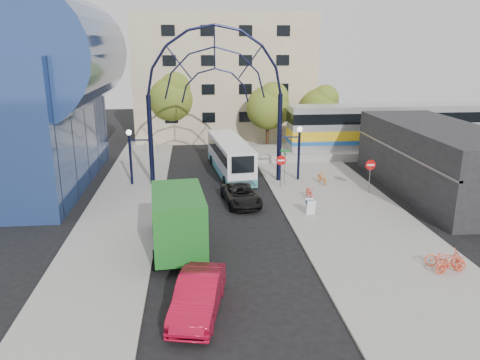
{
  "coord_description": "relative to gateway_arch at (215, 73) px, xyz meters",
  "views": [
    {
      "loc": [
        -1.77,
        -21.7,
        10.63
      ],
      "look_at": [
        1.06,
        6.0,
        2.53
      ],
      "focal_mm": 35.0,
      "sensor_mm": 36.0,
      "label": 1
    }
  ],
  "objects": [
    {
      "name": "black_suv",
      "position": [
        1.41,
        -5.28,
        -7.9
      ],
      "size": [
        2.7,
        4.95,
        1.31
      ],
      "primitive_type": "imported",
      "rotation": [
        0.0,
        0.0,
        0.11
      ],
      "color": "black",
      "rests_on": "ground"
    },
    {
      "name": "transit_hall",
      "position": [
        -15.3,
        1.0,
        -1.86
      ],
      "size": [
        16.5,
        18.0,
        14.5
      ],
      "color": "navy",
      "rests_on": "ground"
    },
    {
      "name": "ground",
      "position": [
        0.0,
        -14.0,
        -8.56
      ],
      "size": [
        120.0,
        120.0,
        0.0
      ],
      "primitive_type": "plane",
      "color": "black",
      "rests_on": "ground"
    },
    {
      "name": "red_sedan",
      "position": [
        -1.74,
        -18.67,
        -7.76
      ],
      "size": [
        2.6,
        5.06,
        1.59
      ],
      "primitive_type": "imported",
      "rotation": [
        0.0,
        0.0,
        -0.2
      ],
      "color": "#A30A25",
      "rests_on": "ground"
    },
    {
      "name": "street_name_sign",
      "position": [
        5.2,
        -1.4,
        -6.43
      ],
      "size": [
        0.7,
        0.7,
        2.8
      ],
      "color": "slate",
      "rests_on": "sidewalk_east"
    },
    {
      "name": "train_platform",
      "position": [
        20.0,
        8.0,
        -8.16
      ],
      "size": [
        32.0,
        5.0,
        0.8
      ],
      "primitive_type": "cube",
      "color": "gray",
      "rests_on": "ground"
    },
    {
      "name": "commercial_block_east",
      "position": [
        16.0,
        -4.0,
        -6.06
      ],
      "size": [
        6.0,
        16.0,
        5.0
      ],
      "primitive_type": "cube",
      "color": "black",
      "rests_on": "ground"
    },
    {
      "name": "do_not_enter_sign",
      "position": [
        11.0,
        -4.0,
        -6.58
      ],
      "size": [
        0.76,
        0.07,
        2.48
      ],
      "color": "slate",
      "rests_on": "sidewalk_east"
    },
    {
      "name": "bike_far_b",
      "position": [
        10.28,
        -16.51,
        -7.98
      ],
      "size": [
        1.58,
        0.62,
        0.92
      ],
      "primitive_type": "imported",
      "rotation": [
        0.0,
        0.0,
        1.69
      ],
      "color": "#EF502F",
      "rests_on": "sidewalk_east"
    },
    {
      "name": "city_bus",
      "position": [
        1.32,
        2.87,
        -7.05
      ],
      "size": [
        3.37,
        10.67,
        2.88
      ],
      "rotation": [
        0.0,
        0.0,
        0.1
      ],
      "color": "silver",
      "rests_on": "ground"
    },
    {
      "name": "stop_sign",
      "position": [
        4.8,
        -2.0,
        -6.56
      ],
      "size": [
        0.8,
        0.07,
        2.5
      ],
      "color": "slate",
      "rests_on": "sidewalk_east"
    },
    {
      "name": "apartment_block",
      "position": [
        2.0,
        20.97,
        -1.55
      ],
      "size": [
        20.0,
        12.1,
        14.0
      ],
      "color": "tan",
      "rests_on": "ground"
    },
    {
      "name": "bike_far_c",
      "position": [
        10.29,
        -15.99,
        -7.95
      ],
      "size": [
        1.94,
        1.17,
        0.96
      ],
      "primitive_type": "imported",
      "rotation": [
        0.0,
        0.0,
        1.26
      ],
      "color": "#F04930",
      "rests_on": "sidewalk_east"
    },
    {
      "name": "tree_north_c",
      "position": [
        12.12,
        13.93,
        -4.28
      ],
      "size": [
        4.16,
        4.16,
        6.5
      ],
      "color": "#382314",
      "rests_on": "ground"
    },
    {
      "name": "gateway_arch",
      "position": [
        0.0,
        0.0,
        0.0
      ],
      "size": [
        13.64,
        0.44,
        12.1
      ],
      "color": "black",
      "rests_on": "ground"
    },
    {
      "name": "tree_north_a",
      "position": [
        6.12,
        11.93,
        -3.95
      ],
      "size": [
        4.48,
        4.48,
        7.0
      ],
      "color": "#382314",
      "rests_on": "ground"
    },
    {
      "name": "green_truck",
      "position": [
        -2.71,
        -12.31,
        -6.81
      ],
      "size": [
        3.12,
        7.09,
        3.49
      ],
      "rotation": [
        0.0,
        0.0,
        0.08
      ],
      "color": "black",
      "rests_on": "ground"
    },
    {
      "name": "bike_near_b",
      "position": [
        8.18,
        -1.46,
        -7.93
      ],
      "size": [
        0.7,
        1.73,
        1.01
      ],
      "primitive_type": "imported",
      "rotation": [
        0.0,
        0.0,
        0.14
      ],
      "color": "orange",
      "rests_on": "sidewalk_east"
    },
    {
      "name": "tree_north_b",
      "position": [
        -3.88,
        15.93,
        -3.29
      ],
      "size": [
        5.12,
        5.12,
        8.0
      ],
      "color": "#382314",
      "rests_on": "ground"
    },
    {
      "name": "train_car",
      "position": [
        20.0,
        8.0,
        -5.66
      ],
      "size": [
        25.1,
        3.05,
        4.2
      ],
      "color": "#B7B7BC",
      "rests_on": "train_platform"
    },
    {
      "name": "bike_near_a",
      "position": [
        6.32,
        -4.95,
        -7.96
      ],
      "size": [
        0.64,
        1.82,
        0.95
      ],
      "primitive_type": "imported",
      "rotation": [
        0.0,
        0.0,
        -0.01
      ],
      "color": "#FF3F33",
      "rests_on": "sidewalk_east"
    },
    {
      "name": "plaza_west",
      "position": [
        -6.5,
        -8.0,
        -8.5
      ],
      "size": [
        5.0,
        50.0,
        0.12
      ],
      "primitive_type": "cube",
      "color": "gray",
      "rests_on": "ground"
    },
    {
      "name": "sandwich_board",
      "position": [
        5.6,
        -8.02,
        -7.81
      ],
      "size": [
        0.55,
        0.61,
        0.99
      ],
      "color": "white",
      "rests_on": "sidewalk_east"
    },
    {
      "name": "sidewalk_east",
      "position": [
        8.0,
        -10.0,
        -8.5
      ],
      "size": [
        8.0,
        56.0,
        0.12
      ],
      "primitive_type": "cube",
      "color": "gray",
      "rests_on": "ground"
    },
    {
      "name": "bike_far_a",
      "position": [
        10.29,
        -16.62,
        -7.99
      ],
      "size": [
        1.76,
        0.88,
        0.88
      ],
      "primitive_type": "imported",
      "rotation": [
        0.0,
        0.0,
        1.75
      ],
      "color": "#DA4D2B",
      "rests_on": "sidewalk_east"
    }
  ]
}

